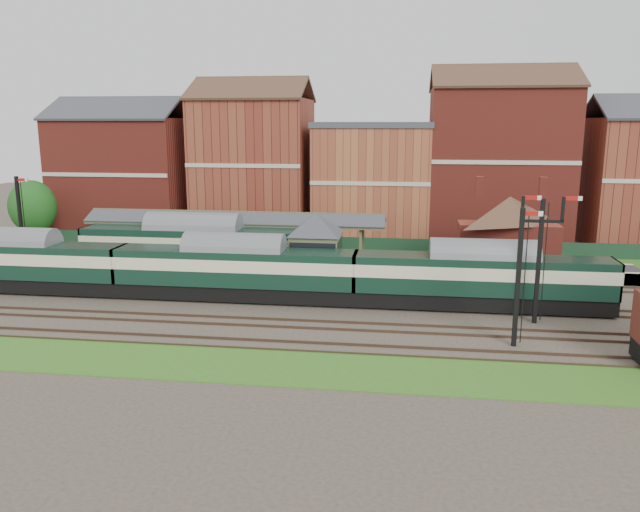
# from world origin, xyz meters

# --- Properties ---
(ground) EXTENTS (160.00, 160.00, 0.00)m
(ground) POSITION_xyz_m (0.00, 0.00, 0.00)
(ground) COLOR #473D33
(ground) RESTS_ON ground
(grass_back) EXTENTS (90.00, 4.50, 0.06)m
(grass_back) POSITION_xyz_m (0.00, 16.00, 0.03)
(grass_back) COLOR #2D6619
(grass_back) RESTS_ON ground
(grass_front) EXTENTS (90.00, 5.00, 0.06)m
(grass_front) POSITION_xyz_m (0.00, -12.00, 0.03)
(grass_front) COLOR #2D6619
(grass_front) RESTS_ON ground
(fence) EXTENTS (90.00, 0.12, 1.50)m
(fence) POSITION_xyz_m (0.00, 18.00, 0.75)
(fence) COLOR #193823
(fence) RESTS_ON ground
(platform) EXTENTS (55.00, 3.40, 1.00)m
(platform) POSITION_xyz_m (-5.00, 9.75, 0.50)
(platform) COLOR #2D2D2D
(platform) RESTS_ON ground
(signal_box) EXTENTS (5.40, 5.40, 6.00)m
(signal_box) POSITION_xyz_m (-3.00, 3.25, 3.19)
(signal_box) COLOR #5D6C4D
(signal_box) RESTS_ON ground
(brick_hut) EXTENTS (3.20, 2.64, 2.94)m
(brick_hut) POSITION_xyz_m (5.00, 3.25, 1.20)
(brick_hut) COLOR maroon
(brick_hut) RESTS_ON ground
(station_building) EXTENTS (8.10, 8.10, 5.90)m
(station_building) POSITION_xyz_m (12.00, 9.75, 3.96)
(station_building) COLOR maroon
(station_building) RESTS_ON platform
(canopy) EXTENTS (26.00, 3.89, 4.08)m
(canopy) POSITION_xyz_m (-11.00, 9.75, 4.58)
(canopy) COLOR brown
(canopy) RESTS_ON platform
(semaphore_bracket) EXTENTS (3.60, 0.25, 8.18)m
(semaphore_bracket) POSITION_xyz_m (12.04, -2.50, 4.63)
(semaphore_bracket) COLOR black
(semaphore_bracket) RESTS_ON ground
(semaphore_platform_end) EXTENTS (1.23, 0.25, 8.00)m
(semaphore_platform_end) POSITION_xyz_m (-29.98, 8.00, 4.16)
(semaphore_platform_end) COLOR black
(semaphore_platform_end) RESTS_ON ground
(semaphore_siding) EXTENTS (1.23, 0.25, 8.00)m
(semaphore_siding) POSITION_xyz_m (10.02, -7.00, 4.16)
(semaphore_siding) COLOR black
(semaphore_siding) RESTS_ON ground
(town_backdrop) EXTENTS (69.00, 10.00, 16.00)m
(town_backdrop) POSITION_xyz_m (-0.18, 25.00, 7.00)
(town_backdrop) COLOR maroon
(town_backdrop) RESTS_ON ground
(dmu_train) EXTENTS (51.94, 2.73, 3.99)m
(dmu_train) POSITION_xyz_m (-8.40, 0.00, 2.34)
(dmu_train) COLOR black
(dmu_train) RESTS_ON ground
(platform_railcar) EXTENTS (18.83, 2.97, 4.34)m
(platform_railcar) POSITION_xyz_m (-13.62, 6.50, 2.53)
(platform_railcar) COLOR black
(platform_railcar) RESTS_ON ground
(tree_back) EXTENTS (4.68, 4.68, 6.85)m
(tree_back) POSITION_xyz_m (-34.07, 16.31, 4.14)
(tree_back) COLOR #382619
(tree_back) RESTS_ON ground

